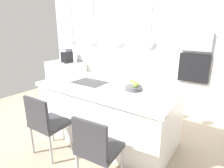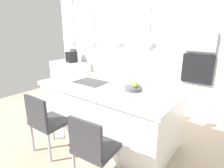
{
  "view_description": "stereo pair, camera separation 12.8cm",
  "coord_description": "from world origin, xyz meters",
  "views": [
    {
      "loc": [
        1.66,
        -2.26,
        1.79
      ],
      "look_at": [
        0.1,
        0.0,
        0.95
      ],
      "focal_mm": 29.9,
      "sensor_mm": 36.0,
      "label": 1
    },
    {
      "loc": [
        1.77,
        -2.19,
        1.79
      ],
      "look_at": [
        0.1,
        0.0,
        0.95
      ],
      "focal_mm": 29.9,
      "sensor_mm": 36.0,
      "label": 2
    }
  ],
  "objects": [
    {
      "name": "floor",
      "position": [
        0.0,
        0.0,
        0.0
      ],
      "size": [
        6.6,
        6.6,
        0.0
      ],
      "primitive_type": "plane",
      "color": "tan",
      "rests_on": "ground"
    },
    {
      "name": "back_wall",
      "position": [
        0.0,
        1.65,
        1.3
      ],
      "size": [
        6.0,
        0.1,
        2.6
      ],
      "primitive_type": "cube",
      "color": "white",
      "rests_on": "ground"
    },
    {
      "name": "kitchen_island",
      "position": [
        0.0,
        0.0,
        0.45
      ],
      "size": [
        2.24,
        1.04,
        0.9
      ],
      "color": "white",
      "rests_on": "ground"
    },
    {
      "name": "sink_basin",
      "position": [
        -0.35,
        0.0,
        0.89
      ],
      "size": [
        0.56,
        0.4,
        0.02
      ],
      "primitive_type": "cube",
      "color": "#2D2D30",
      "rests_on": "kitchen_island"
    },
    {
      "name": "faucet",
      "position": [
        -0.35,
        0.21,
        1.04
      ],
      "size": [
        0.02,
        0.17,
        0.22
      ],
      "color": "silver",
      "rests_on": "kitchen_island"
    },
    {
      "name": "fruit_bowl",
      "position": [
        0.44,
        0.07,
        0.94
      ],
      "size": [
        0.26,
        0.26,
        0.15
      ],
      "color": "#4C4C51",
      "rests_on": "kitchen_island"
    },
    {
      "name": "side_counter",
      "position": [
        -2.4,
        1.28,
        0.42
      ],
      "size": [
        1.1,
        0.6,
        0.84
      ],
      "primitive_type": "cube",
      "color": "white",
      "rests_on": "ground"
    },
    {
      "name": "coffee_machine",
      "position": [
        -2.31,
        1.28,
        1.0
      ],
      "size": [
        0.2,
        0.35,
        0.38
      ],
      "color": "black",
      "rests_on": "side_counter"
    },
    {
      "name": "microwave",
      "position": [
        0.95,
        1.58,
        1.53
      ],
      "size": [
        0.54,
        0.08,
        0.34
      ],
      "primitive_type": "cube",
      "color": "#9E9EA3",
      "rests_on": "back_wall"
    },
    {
      "name": "oven",
      "position": [
        0.95,
        1.58,
        1.03
      ],
      "size": [
        0.56,
        0.08,
        0.56
      ],
      "primitive_type": "cube",
      "color": "black",
      "rests_on": "back_wall"
    },
    {
      "name": "chair_near",
      "position": [
        -0.42,
        -0.87,
        0.52
      ],
      "size": [
        0.48,
        0.43,
        0.91
      ],
      "color": "#333338",
      "rests_on": "ground"
    },
    {
      "name": "chair_middle",
      "position": [
        0.49,
        -0.87,
        0.49
      ],
      "size": [
        0.49,
        0.47,
        0.87
      ],
      "color": "#333338",
      "rests_on": "ground"
    },
    {
      "name": "pendant_light_left",
      "position": [
        -0.69,
        0.0,
        1.57
      ],
      "size": [
        0.17,
        0.17,
        0.77
      ],
      "color": "silver"
    },
    {
      "name": "pendant_light_center_left",
      "position": [
        -0.23,
        0.0,
        1.57
      ],
      "size": [
        0.17,
        0.17,
        0.77
      ],
      "color": "silver"
    },
    {
      "name": "pendant_light_center_right",
      "position": [
        0.23,
        0.0,
        1.57
      ],
      "size": [
        0.17,
        0.17,
        0.77
      ],
      "color": "silver"
    },
    {
      "name": "pendant_light_right",
      "position": [
        0.69,
        0.0,
        1.57
      ],
      "size": [
        0.17,
        0.17,
        0.77
      ],
      "color": "silver"
    }
  ]
}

